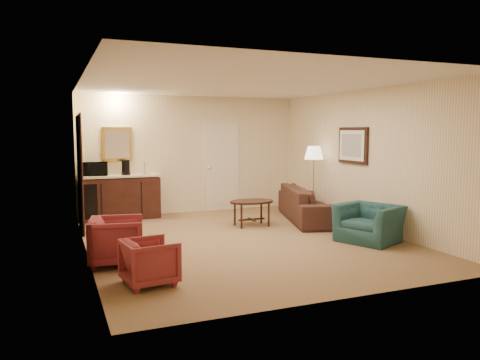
# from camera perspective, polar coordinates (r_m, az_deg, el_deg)

# --- Properties ---
(ground) EXTENTS (6.00, 6.00, 0.00)m
(ground) POSITION_cam_1_polar(r_m,az_deg,el_deg) (7.95, 0.31, -7.29)
(ground) COLOR brown
(ground) RESTS_ON ground
(room_walls) EXTENTS (5.02, 6.01, 2.61)m
(room_walls) POSITION_cam_1_polar(r_m,az_deg,el_deg) (8.43, -2.29, 5.24)
(room_walls) COLOR #F7E6B9
(room_walls) RESTS_ON ground
(wetbar_cabinet) EXTENTS (1.64, 0.58, 0.92)m
(wetbar_cabinet) POSITION_cam_1_polar(r_m,az_deg,el_deg) (10.06, -14.42, -2.01)
(wetbar_cabinet) COLOR #351A11
(wetbar_cabinet) RESTS_ON ground
(sofa) EXTENTS (1.31, 2.44, 0.92)m
(sofa) POSITION_cam_1_polar(r_m,az_deg,el_deg) (9.67, 8.63, -2.21)
(sofa) COLOR black
(sofa) RESTS_ON ground
(teal_armchair) EXTENTS (0.94, 1.11, 0.83)m
(teal_armchair) POSITION_cam_1_polar(r_m,az_deg,el_deg) (8.04, 15.49, -4.36)
(teal_armchair) COLOR #1F4E4C
(teal_armchair) RESTS_ON ground
(rose_chair_near) EXTENTS (0.77, 0.81, 0.72)m
(rose_chair_near) POSITION_cam_1_polar(r_m,az_deg,el_deg) (6.67, -14.77, -6.90)
(rose_chair_near) COLOR maroon
(rose_chair_near) RESTS_ON ground
(rose_chair_far) EXTENTS (0.63, 0.66, 0.61)m
(rose_chair_far) POSITION_cam_1_polar(r_m,az_deg,el_deg) (5.74, -10.95, -9.51)
(rose_chair_far) COLOR maroon
(rose_chair_far) RESTS_ON ground
(coffee_table) EXTENTS (0.87, 0.59, 0.50)m
(coffee_table) POSITION_cam_1_polar(r_m,az_deg,el_deg) (9.03, 1.43, -4.07)
(coffee_table) COLOR black
(coffee_table) RESTS_ON ground
(floor_lamp) EXTENTS (0.50, 0.50, 1.52)m
(floor_lamp) POSITION_cam_1_polar(r_m,az_deg,el_deg) (10.04, 8.94, -0.18)
(floor_lamp) COLOR #BB953E
(floor_lamp) RESTS_ON ground
(waste_bin) EXTENTS (0.30, 0.30, 0.30)m
(waste_bin) POSITION_cam_1_polar(r_m,az_deg,el_deg) (10.14, -10.67, -3.64)
(waste_bin) COLOR black
(waste_bin) RESTS_ON ground
(microwave) EXTENTS (0.52, 0.33, 0.33)m
(microwave) POSITION_cam_1_polar(r_m,az_deg,el_deg) (10.00, -17.23, 1.47)
(microwave) COLOR black
(microwave) RESTS_ON wetbar_cabinet
(coffee_maker) EXTENTS (0.19, 0.19, 0.31)m
(coffee_maker) POSITION_cam_1_polar(r_m,az_deg,el_deg) (9.98, -13.76, 1.51)
(coffee_maker) COLOR black
(coffee_maker) RESTS_ON wetbar_cabinet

